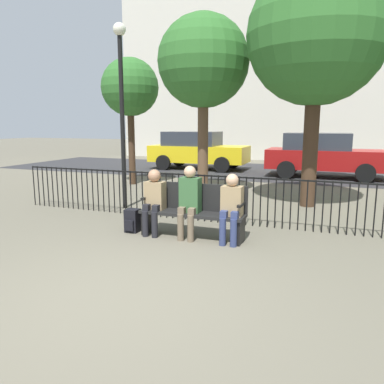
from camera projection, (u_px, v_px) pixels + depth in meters
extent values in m
plane|color=#605B4C|center=(120.00, 293.00, 4.32)|extent=(80.00, 80.00, 0.00)
cube|color=black|center=(192.00, 214.00, 6.39)|extent=(1.83, 0.45, 0.05)
cube|color=black|center=(196.00, 197.00, 6.52)|extent=(1.83, 0.05, 0.47)
cube|color=black|center=(148.00, 222.00, 6.73)|extent=(0.06, 0.38, 0.40)
cube|color=black|center=(241.00, 231.00, 6.13)|extent=(0.06, 0.38, 0.40)
cube|color=black|center=(147.00, 197.00, 6.65)|extent=(0.06, 0.38, 0.04)
cube|color=black|center=(241.00, 204.00, 6.05)|extent=(0.06, 0.38, 0.04)
cylinder|color=black|center=(145.00, 224.00, 6.49)|extent=(0.11, 0.11, 0.45)
cylinder|color=black|center=(155.00, 225.00, 6.43)|extent=(0.11, 0.11, 0.45)
cube|color=black|center=(148.00, 207.00, 6.54)|extent=(0.11, 0.20, 0.12)
cube|color=black|center=(157.00, 208.00, 6.47)|extent=(0.11, 0.20, 0.12)
cube|color=#997F59|center=(155.00, 195.00, 6.58)|extent=(0.34, 0.22, 0.49)
sphere|color=#A37556|center=(154.00, 176.00, 6.50)|extent=(0.22, 0.22, 0.22)
cylinder|color=brown|center=(181.00, 227.00, 6.26)|extent=(0.11, 0.11, 0.45)
cylinder|color=brown|center=(191.00, 229.00, 6.20)|extent=(0.11, 0.11, 0.45)
cube|color=brown|center=(183.00, 210.00, 6.30)|extent=(0.11, 0.20, 0.12)
cube|color=brown|center=(193.00, 211.00, 6.24)|extent=(0.11, 0.20, 0.12)
cube|color=#335B33|center=(190.00, 195.00, 6.34)|extent=(0.34, 0.22, 0.60)
sphere|color=tan|center=(190.00, 172.00, 6.25)|extent=(0.20, 0.20, 0.20)
cylinder|color=navy|center=(223.00, 232.00, 6.00)|extent=(0.11, 0.11, 0.45)
cylinder|color=navy|center=(233.00, 233.00, 5.94)|extent=(0.11, 0.11, 0.45)
cube|color=navy|center=(225.00, 214.00, 6.05)|extent=(0.11, 0.20, 0.12)
cube|color=navy|center=(235.00, 215.00, 5.99)|extent=(0.11, 0.20, 0.12)
cube|color=#997F59|center=(232.00, 201.00, 6.09)|extent=(0.34, 0.22, 0.49)
sphere|color=tan|center=(232.00, 180.00, 6.01)|extent=(0.20, 0.20, 0.20)
cube|color=black|center=(133.00, 220.00, 6.78)|extent=(0.24, 0.21, 0.42)
cube|color=black|center=(129.00, 226.00, 6.67)|extent=(0.17, 0.04, 0.19)
cylinder|color=black|center=(34.00, 186.00, 8.99)|extent=(0.02, 0.02, 0.95)
cylinder|color=black|center=(39.00, 186.00, 8.94)|extent=(0.02, 0.02, 0.95)
cylinder|color=black|center=(43.00, 186.00, 8.89)|extent=(0.02, 0.02, 0.95)
cylinder|color=black|center=(48.00, 187.00, 8.84)|extent=(0.02, 0.02, 0.95)
cylinder|color=black|center=(53.00, 187.00, 8.79)|extent=(0.02, 0.02, 0.95)
cylinder|color=black|center=(57.00, 187.00, 8.74)|extent=(0.02, 0.02, 0.95)
cylinder|color=black|center=(62.00, 188.00, 8.69)|extent=(0.02, 0.02, 0.95)
cylinder|color=black|center=(67.00, 188.00, 8.64)|extent=(0.02, 0.02, 0.95)
cylinder|color=black|center=(72.00, 188.00, 8.60)|extent=(0.02, 0.02, 0.95)
cylinder|color=black|center=(77.00, 189.00, 8.55)|extent=(0.02, 0.02, 0.95)
cylinder|color=black|center=(82.00, 189.00, 8.50)|extent=(0.02, 0.02, 0.95)
cylinder|color=black|center=(87.00, 190.00, 8.45)|extent=(0.02, 0.02, 0.95)
cylinder|color=black|center=(93.00, 190.00, 8.40)|extent=(0.02, 0.02, 0.95)
cylinder|color=black|center=(98.00, 190.00, 8.35)|extent=(0.02, 0.02, 0.95)
cylinder|color=black|center=(103.00, 191.00, 8.30)|extent=(0.02, 0.02, 0.95)
cylinder|color=black|center=(109.00, 191.00, 8.25)|extent=(0.02, 0.02, 0.95)
cylinder|color=black|center=(114.00, 192.00, 8.20)|extent=(0.02, 0.02, 0.95)
cylinder|color=black|center=(120.00, 192.00, 8.15)|extent=(0.02, 0.02, 0.95)
cylinder|color=black|center=(125.00, 192.00, 8.10)|extent=(0.02, 0.02, 0.95)
cylinder|color=black|center=(131.00, 193.00, 8.06)|extent=(0.02, 0.02, 0.95)
cylinder|color=black|center=(137.00, 193.00, 8.01)|extent=(0.02, 0.02, 0.95)
cylinder|color=black|center=(142.00, 194.00, 7.96)|extent=(0.02, 0.02, 0.95)
cylinder|color=black|center=(148.00, 194.00, 7.91)|extent=(0.02, 0.02, 0.95)
cylinder|color=black|center=(154.00, 194.00, 7.86)|extent=(0.02, 0.02, 0.95)
cylinder|color=black|center=(160.00, 195.00, 7.81)|extent=(0.02, 0.02, 0.95)
cylinder|color=black|center=(166.00, 195.00, 7.76)|extent=(0.02, 0.02, 0.95)
cylinder|color=black|center=(172.00, 196.00, 7.71)|extent=(0.02, 0.02, 0.95)
cylinder|color=black|center=(179.00, 196.00, 7.66)|extent=(0.02, 0.02, 0.95)
cylinder|color=black|center=(185.00, 197.00, 7.61)|extent=(0.02, 0.02, 0.95)
cylinder|color=black|center=(191.00, 197.00, 7.56)|extent=(0.02, 0.02, 0.95)
cylinder|color=black|center=(198.00, 198.00, 7.52)|extent=(0.02, 0.02, 0.95)
cylinder|color=black|center=(205.00, 198.00, 7.47)|extent=(0.02, 0.02, 0.95)
cylinder|color=black|center=(211.00, 199.00, 7.42)|extent=(0.02, 0.02, 0.95)
cylinder|color=black|center=(218.00, 199.00, 7.37)|extent=(0.02, 0.02, 0.95)
cylinder|color=black|center=(225.00, 200.00, 7.32)|extent=(0.02, 0.02, 0.95)
cylinder|color=black|center=(232.00, 200.00, 7.27)|extent=(0.02, 0.02, 0.95)
cylinder|color=black|center=(239.00, 201.00, 7.22)|extent=(0.02, 0.02, 0.95)
cylinder|color=black|center=(246.00, 201.00, 7.17)|extent=(0.02, 0.02, 0.95)
cylinder|color=black|center=(253.00, 202.00, 7.12)|extent=(0.02, 0.02, 0.95)
cylinder|color=black|center=(260.00, 202.00, 7.07)|extent=(0.02, 0.02, 0.95)
cylinder|color=black|center=(268.00, 203.00, 7.02)|extent=(0.02, 0.02, 0.95)
cylinder|color=black|center=(275.00, 203.00, 6.98)|extent=(0.02, 0.02, 0.95)
cylinder|color=black|center=(283.00, 204.00, 6.93)|extent=(0.02, 0.02, 0.95)
cylinder|color=black|center=(291.00, 204.00, 6.88)|extent=(0.02, 0.02, 0.95)
cylinder|color=black|center=(299.00, 205.00, 6.83)|extent=(0.02, 0.02, 0.95)
cylinder|color=black|center=(307.00, 206.00, 6.78)|extent=(0.02, 0.02, 0.95)
cylinder|color=black|center=(315.00, 206.00, 6.73)|extent=(0.02, 0.02, 0.95)
cylinder|color=black|center=(323.00, 207.00, 6.68)|extent=(0.02, 0.02, 0.95)
cylinder|color=black|center=(331.00, 207.00, 6.63)|extent=(0.02, 0.02, 0.95)
cylinder|color=black|center=(340.00, 208.00, 6.58)|extent=(0.02, 0.02, 0.95)
cylinder|color=black|center=(348.00, 209.00, 6.53)|extent=(0.02, 0.02, 0.95)
cylinder|color=black|center=(357.00, 209.00, 6.48)|extent=(0.02, 0.02, 0.95)
cylinder|color=black|center=(366.00, 210.00, 6.44)|extent=(0.02, 0.02, 0.95)
cylinder|color=black|center=(375.00, 211.00, 6.39)|extent=(0.02, 0.02, 0.95)
cylinder|color=black|center=(384.00, 211.00, 6.34)|extent=(0.02, 0.02, 0.95)
cube|color=black|center=(212.00, 176.00, 7.33)|extent=(9.00, 0.03, 0.03)
cylinder|color=#422D1E|center=(132.00, 144.00, 12.04)|extent=(0.21, 0.21, 2.58)
sphere|color=#2D6628|center=(130.00, 87.00, 11.72)|extent=(1.80, 1.80, 1.80)
cylinder|color=#422D1E|center=(311.00, 142.00, 8.70)|extent=(0.35, 0.35, 3.03)
sphere|color=#2D6628|center=(317.00, 35.00, 8.28)|extent=(3.11, 3.11, 3.11)
cylinder|color=brown|center=(203.00, 143.00, 10.10)|extent=(0.28, 0.28, 2.89)
sphere|color=#2D6628|center=(203.00, 61.00, 9.73)|extent=(2.40, 2.40, 2.40)
cylinder|color=black|center=(122.00, 124.00, 8.43)|extent=(0.10, 0.10, 3.87)
sphere|color=silver|center=(119.00, 29.00, 8.07)|extent=(0.28, 0.28, 0.28)
cube|color=#2B2B2D|center=(276.00, 172.00, 15.36)|extent=(24.00, 6.00, 0.01)
cube|color=maroon|center=(326.00, 159.00, 13.69)|extent=(4.20, 1.70, 0.70)
cube|color=#2D333D|center=(318.00, 141.00, 13.69)|extent=(2.31, 1.56, 0.60)
cylinder|color=black|center=(366.00, 173.00, 12.50)|extent=(0.64, 0.20, 0.64)
cylinder|color=black|center=(362.00, 168.00, 14.10)|extent=(0.64, 0.20, 0.64)
cylinder|color=black|center=(286.00, 170.00, 13.41)|extent=(0.64, 0.20, 0.64)
cylinder|color=black|center=(291.00, 165.00, 15.01)|extent=(0.64, 0.20, 0.64)
cube|color=yellow|center=(199.00, 154.00, 16.26)|extent=(4.20, 1.70, 0.70)
cube|color=#2D333D|center=(192.00, 139.00, 16.25)|extent=(2.31, 1.56, 0.60)
cylinder|color=black|center=(222.00, 165.00, 15.07)|extent=(0.64, 0.20, 0.64)
cylinder|color=black|center=(233.00, 161.00, 16.67)|extent=(0.64, 0.20, 0.64)
cylinder|color=black|center=(163.00, 163.00, 15.98)|extent=(0.64, 0.20, 0.64)
cylinder|color=black|center=(179.00, 159.00, 17.58)|extent=(0.64, 0.20, 0.64)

